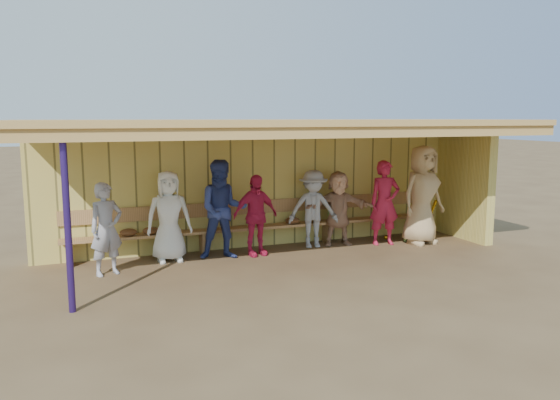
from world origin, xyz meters
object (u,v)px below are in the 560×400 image
object	(u,v)px
player_a	(106,229)
player_b	(169,216)
player_e	(313,209)
player_h	(422,195)
player_g	(385,203)
bench	(266,221)
player_c	(223,210)
player_d	(255,215)
player_f	(338,208)

from	to	relation	value
player_a	player_b	xyz separation A→B (m)	(1.09, 0.50, 0.05)
player_e	player_h	size ratio (longest dim) A/B	0.77
player_g	bench	distance (m)	2.40
player_e	player_g	world-z (taller)	player_g
player_g	player_c	bearing A→B (deg)	-170.81
player_a	player_h	xyz separation A→B (m)	(6.09, 0.05, 0.24)
player_b	player_c	size ratio (longest dim) A/B	0.90
player_c	player_d	size ratio (longest dim) A/B	1.19
player_f	bench	xyz separation A→B (m)	(-1.42, 0.31, -0.22)
player_c	player_d	bearing A→B (deg)	10.73
player_c	player_h	bearing A→B (deg)	5.57
player_d	player_e	bearing A→B (deg)	0.65
player_b	player_e	bearing A→B (deg)	1.60
player_d	bench	world-z (taller)	player_d
player_c	bench	size ratio (longest dim) A/B	0.24
player_a	player_e	size ratio (longest dim) A/B	0.99
player_e	bench	bearing A→B (deg)	174.00
player_c	player_e	world-z (taller)	player_c
player_b	player_d	distance (m)	1.57
player_f	player_h	bearing A→B (deg)	-3.49
player_a	player_c	size ratio (longest dim) A/B	0.84
player_f	player_d	bearing A→B (deg)	-158.83
player_d	player_h	bearing A→B (deg)	-14.18
player_d	bench	distance (m)	0.70
player_e	player_a	bearing A→B (deg)	-158.45
player_e	player_g	distance (m)	1.47
player_a	player_f	xyz separation A→B (m)	(4.47, 0.57, -0.01)
player_b	player_c	xyz separation A→B (m)	(0.94, -0.17, 0.09)
player_d	player_g	xyz separation A→B (m)	(2.70, -0.08, 0.09)
player_b	player_g	xyz separation A→B (m)	(4.26, -0.24, 0.04)
player_c	player_h	world-z (taller)	player_h
player_d	player_b	bearing A→B (deg)	165.04
player_f	player_a	bearing A→B (deg)	-158.53
bench	player_c	bearing A→B (deg)	-151.93
player_b	player_e	xyz separation A→B (m)	(2.83, 0.07, -0.05)
player_d	player_f	xyz separation A→B (m)	(1.82, 0.22, -0.01)
player_g	player_h	world-z (taller)	player_h
player_e	bench	world-z (taller)	player_e
player_a	player_d	size ratio (longest dim) A/B	1.00
player_h	player_b	bearing A→B (deg)	165.26
player_h	bench	size ratio (longest dim) A/B	0.26
player_c	player_f	size ratio (longest dim) A/B	1.21
player_b	player_e	distance (m)	2.83
player_f	player_h	world-z (taller)	player_h
player_c	player_e	bearing A→B (deg)	16.64
player_f	player_g	bearing A→B (deg)	-4.90
player_c	player_h	xyz separation A→B (m)	(4.06, -0.28, 0.10)
player_b	player_g	bearing A→B (deg)	-2.96
player_a	player_h	size ratio (longest dim) A/B	0.76
player_a	player_e	xyz separation A→B (m)	(3.92, 0.57, 0.01)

